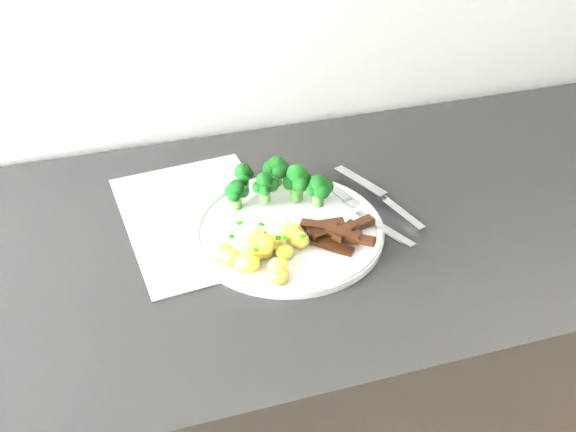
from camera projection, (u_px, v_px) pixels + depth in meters
The scene contains 7 objects.
recipe_paper at pixel (200, 217), 0.95m from camera, with size 0.23×0.31×0.00m.
plate at pixel (288, 229), 0.91m from camera, with size 0.26×0.26×0.02m.
broccoli at pixel (281, 181), 0.95m from camera, with size 0.15×0.10×0.06m.
potatoes at pixel (262, 249), 0.85m from camera, with size 0.13×0.11×0.04m.
beef_strips at pixel (337, 232), 0.89m from camera, with size 0.11×0.08×0.02m.
fork at pixel (373, 220), 0.92m from camera, with size 0.07×0.16×0.02m.
knife at pixel (389, 204), 0.96m from camera, with size 0.07×0.18×0.02m.
Camera 1 is at (-0.25, 0.99, 1.42)m, focal length 41.57 mm.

